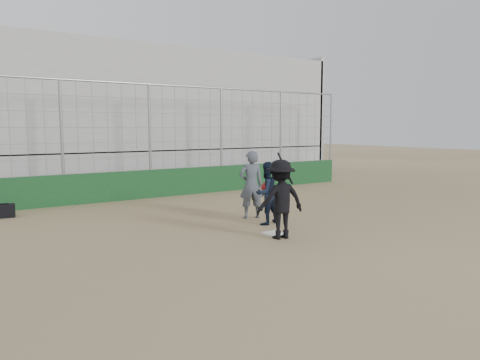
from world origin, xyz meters
TOP-DOWN VIEW (x-y plane):
  - ground at (0.00, 0.00)m, footprint 90.00×90.00m
  - home_plate at (0.00, 0.00)m, footprint 0.44×0.44m
  - backstop at (0.00, 7.00)m, footprint 18.10×0.25m
  - bleachers at (0.00, 11.95)m, footprint 20.25×6.70m
  - batter_at_plate at (-0.15, -0.42)m, footprint 1.25×0.86m
  - catcher_crouched at (0.53, 0.96)m, footprint 0.93×0.80m
  - umpire at (0.70, 1.87)m, footprint 0.79×0.66m

SIDE VIEW (x-z plane):
  - ground at x=0.00m, z-range 0.00..0.00m
  - home_plate at x=0.00m, z-range 0.00..0.02m
  - catcher_crouched at x=0.53m, z-range 0.00..1.10m
  - umpire at x=0.70m, z-range 0.00..1.68m
  - batter_at_plate at x=-0.15m, z-range -0.07..1.86m
  - backstop at x=0.00m, z-range -1.06..2.98m
  - bleachers at x=0.00m, z-range -0.57..6.41m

